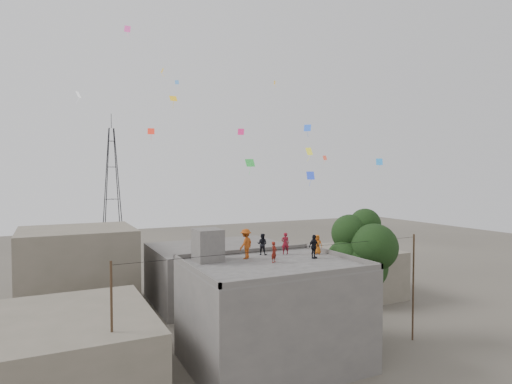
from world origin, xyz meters
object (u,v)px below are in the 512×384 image
transmission_tower (112,192)px  person_dark_adult (314,247)px  person_red_adult (285,243)px  stair_head_box (208,245)px  tree (363,253)px

transmission_tower → person_dark_adult: 40.34m
transmission_tower → person_red_adult: (6.27, -37.55, -2.23)m
stair_head_box → person_dark_adult: bearing=-19.3°
stair_head_box → transmission_tower: (-0.80, 37.40, 1.97)m
tree → person_red_adult: bearing=160.0°
tree → person_dark_adult: 4.25m
transmission_tower → person_red_adult: transmission_tower is taller
tree → transmission_tower: bearing=106.1°
tree → person_dark_adult: (-4.18, -0.23, 0.76)m
tree → stair_head_box: bearing=169.3°
person_red_adult → stair_head_box: bearing=16.9°
stair_head_box → person_dark_adult: stair_head_box is taller
stair_head_box → tree: (10.57, -2.00, -1.00)m
tree → transmission_tower: (-11.37, 39.40, 2.97)m
person_red_adult → tree: bearing=178.5°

